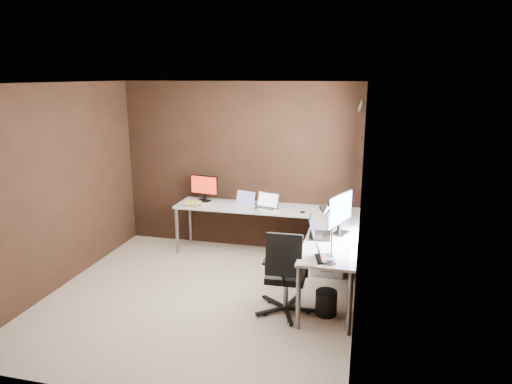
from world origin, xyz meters
TOP-DOWN VIEW (x-y plane):
  - room at (0.34, 0.07)m, footprint 3.60×3.60m
  - desk at (0.84, 1.04)m, footprint 2.65×2.25m
  - drawer_pedestal at (1.43, 1.15)m, footprint 0.42×0.50m
  - monitor_left at (-0.51, 1.62)m, footprint 0.45×0.16m
  - monitor_right at (1.57, 0.61)m, footprint 0.26×0.57m
  - laptop_white at (0.14, 1.49)m, footprint 0.36×0.31m
  - laptop_silver at (0.50, 1.41)m, footprint 0.40×0.33m
  - laptop_black_big at (1.32, 0.45)m, footprint 0.27×0.37m
  - laptop_black_small at (1.46, -0.25)m, footprint 0.25×0.30m
  - book_stack at (-0.58, 1.32)m, footprint 0.24×0.20m
  - mouse_left at (-0.50, 1.31)m, footprint 0.10×0.08m
  - mouse_corner at (1.03, 1.34)m, footprint 0.09×0.07m
  - desk_lamp at (1.48, -0.29)m, footprint 0.19×0.22m
  - office_chair at (1.05, -0.11)m, footprint 0.55×0.55m
  - wastebasket at (1.50, -0.04)m, footprint 0.28×0.28m

SIDE VIEW (x-z plane):
  - wastebasket at x=1.50m, z-range 0.00..0.28m
  - office_chair at x=1.05m, z-range -0.20..0.78m
  - drawer_pedestal at x=1.43m, z-range 0.00..0.60m
  - desk at x=0.84m, z-range 0.31..1.04m
  - mouse_corner at x=1.03m, z-range 0.73..0.76m
  - mouse_left at x=-0.50m, z-range 0.73..0.77m
  - book_stack at x=-0.58m, z-range 0.73..0.80m
  - laptop_black_small at x=1.46m, z-range 0.68..0.86m
  - laptop_white at x=0.14m, z-range 0.67..0.88m
  - laptop_silver at x=0.50m, z-range 0.67..0.90m
  - laptop_black_big at x=1.32m, z-range 0.66..0.90m
  - monitor_left at x=-0.51m, z-range 0.76..1.15m
  - monitor_right at x=1.57m, z-range 0.76..1.26m
  - desk_lamp at x=1.48m, z-range 0.81..1.40m
  - room at x=0.34m, z-range 0.03..2.53m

